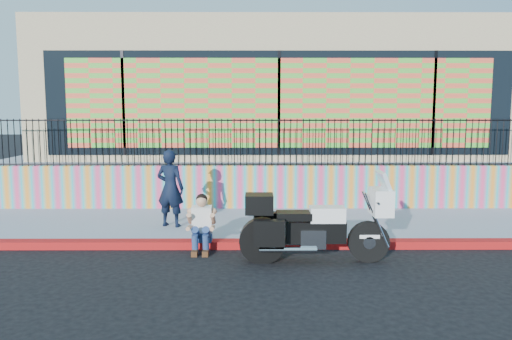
{
  "coord_description": "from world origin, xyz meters",
  "views": [
    {
      "loc": [
        -0.68,
        -9.47,
        2.68
      ],
      "look_at": [
        -0.63,
        1.2,
        1.39
      ],
      "focal_mm": 35.0,
      "sensor_mm": 36.0,
      "label": 1
    }
  ],
  "objects": [
    {
      "name": "ground",
      "position": [
        0.0,
        0.0,
        0.0
      ],
      "size": [
        90.0,
        90.0,
        0.0
      ],
      "primitive_type": "plane",
      "color": "black",
      "rests_on": "ground"
    },
    {
      "name": "police_officer",
      "position": [
        -2.49,
        1.2,
        0.99
      ],
      "size": [
        0.7,
        0.56,
        1.68
      ],
      "primitive_type": "imported",
      "rotation": [
        0.0,
        0.0,
        2.85
      ],
      "color": "black",
      "rests_on": "sidewalk"
    },
    {
      "name": "metal_fence",
      "position": [
        0.0,
        3.25,
        1.85
      ],
      "size": [
        15.8,
        0.04,
        1.2
      ],
      "primitive_type": null,
      "color": "black",
      "rests_on": "mural_wall"
    },
    {
      "name": "elevated_platform",
      "position": [
        0.0,
        8.35,
        0.62
      ],
      "size": [
        16.0,
        10.0,
        1.25
      ],
      "primitive_type": "cube",
      "color": "#878EA2",
      "rests_on": "ground"
    },
    {
      "name": "mural_wall",
      "position": [
        0.0,
        3.25,
        0.7
      ],
      "size": [
        16.0,
        0.2,
        1.1
      ],
      "primitive_type": "cube",
      "color": "#EE3E75",
      "rests_on": "sidewalk"
    },
    {
      "name": "red_curb",
      "position": [
        0.0,
        0.0,
        0.07
      ],
      "size": [
        16.0,
        0.3,
        0.15
      ],
      "primitive_type": "cube",
      "color": "#A90C18",
      "rests_on": "ground"
    },
    {
      "name": "sidewalk",
      "position": [
        0.0,
        1.65,
        0.07
      ],
      "size": [
        16.0,
        3.0,
        0.15
      ],
      "primitive_type": "cube",
      "color": "#878EA2",
      "rests_on": "ground"
    },
    {
      "name": "storefront_building",
      "position": [
        0.0,
        8.13,
        3.25
      ],
      "size": [
        14.0,
        8.06,
        4.0
      ],
      "color": "tan",
      "rests_on": "elevated_platform"
    },
    {
      "name": "seated_man",
      "position": [
        -1.67,
        -0.25,
        0.45
      ],
      "size": [
        0.54,
        0.71,
        1.06
      ],
      "color": "navy",
      "rests_on": "ground"
    },
    {
      "name": "police_motorcycle",
      "position": [
        0.35,
        -0.91,
        0.68
      ],
      "size": [
        2.6,
        0.86,
        1.62
      ],
      "color": "black",
      "rests_on": "ground"
    }
  ]
}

